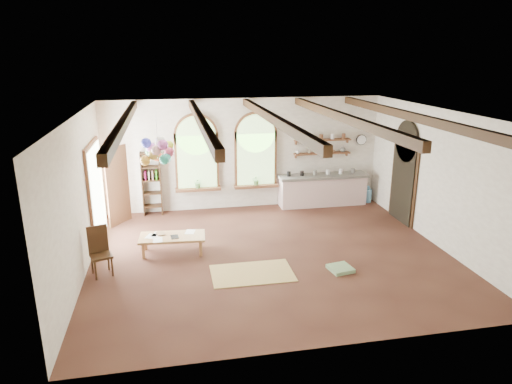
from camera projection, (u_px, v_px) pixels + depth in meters
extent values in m
plane|color=#512E21|center=(271.00, 255.00, 10.40)|extent=(8.00, 8.00, 0.00)
cube|color=brown|center=(197.00, 162.00, 12.95)|extent=(1.24, 0.08, 1.64)
cylinder|color=brown|center=(196.00, 135.00, 12.73)|extent=(1.24, 0.08, 1.24)
cube|color=#8CB36B|center=(197.00, 162.00, 12.91)|extent=(1.10, 0.04, 1.50)
cube|color=brown|center=(198.00, 189.00, 13.10)|extent=(1.30, 0.28, 0.08)
cube|color=brown|center=(256.00, 159.00, 13.26)|extent=(1.24, 0.08, 1.64)
cylinder|color=brown|center=(256.00, 133.00, 13.04)|extent=(1.24, 0.08, 1.24)
cube|color=#8CB36B|center=(256.00, 159.00, 13.22)|extent=(1.10, 0.04, 1.50)
cube|color=brown|center=(256.00, 186.00, 13.40)|extent=(1.30, 0.28, 0.08)
cube|color=brown|center=(96.00, 193.00, 11.03)|extent=(0.10, 1.90, 2.50)
cube|color=black|center=(403.00, 182.00, 12.20)|extent=(0.10, 1.30, 2.40)
cube|color=beige|center=(322.00, 191.00, 13.70)|extent=(2.60, 0.55, 0.86)
cube|color=slate|center=(323.00, 176.00, 13.56)|extent=(2.68, 0.62, 0.08)
cube|color=brown|center=(322.00, 153.00, 13.54)|extent=(1.70, 0.24, 0.04)
cube|color=brown|center=(323.00, 140.00, 13.42)|extent=(1.70, 0.24, 0.04)
cylinder|color=black|center=(361.00, 140.00, 13.73)|extent=(0.32, 0.04, 0.32)
cube|color=#3B2212|center=(142.00, 184.00, 12.71)|extent=(0.03, 0.32, 1.80)
cube|color=#3B2212|center=(161.00, 183.00, 12.81)|extent=(0.03, 0.32, 1.80)
cube|color=tan|center=(172.00, 237.00, 10.38)|extent=(1.52, 0.78, 0.05)
cube|color=tan|center=(143.00, 251.00, 10.14)|extent=(0.07, 0.07, 0.37)
cube|color=tan|center=(201.00, 248.00, 10.28)|extent=(0.07, 0.07, 0.37)
cube|color=tan|center=(146.00, 243.00, 10.59)|extent=(0.07, 0.07, 0.37)
cube|color=tan|center=(201.00, 240.00, 10.74)|extent=(0.07, 0.07, 0.37)
cube|color=#3B2212|center=(101.00, 256.00, 9.33)|extent=(0.52, 0.52, 0.05)
cube|color=#3B2212|center=(98.00, 239.00, 9.40)|extent=(0.40, 0.17, 0.60)
cube|color=tan|center=(252.00, 273.00, 9.51)|extent=(1.70, 1.05, 0.02)
cube|color=gray|center=(340.00, 269.00, 9.64)|extent=(0.53, 0.53, 0.08)
cylinder|color=#5FA1CC|center=(367.00, 196.00, 14.03)|extent=(0.27, 0.27, 0.40)
sphere|color=#5FA1CC|center=(368.00, 188.00, 13.95)|extent=(0.14, 0.14, 0.14)
cylinder|color=#5FA1CC|center=(353.00, 196.00, 13.94)|extent=(0.28, 0.28, 0.41)
sphere|color=#5FA1CC|center=(354.00, 188.00, 13.87)|extent=(0.15, 0.15, 0.15)
cylinder|color=white|center=(157.00, 131.00, 9.90)|extent=(0.01, 0.01, 0.85)
sphere|color=#28AF97|center=(166.00, 159.00, 10.07)|extent=(0.23, 0.23, 0.23)
sphere|color=#C74265|center=(169.00, 152.00, 10.14)|extent=(0.23, 0.23, 0.23)
sphere|color=#D9FF35|center=(169.00, 146.00, 10.25)|extent=(0.23, 0.23, 0.23)
sphere|color=white|center=(160.00, 141.00, 10.13)|extent=(0.23, 0.23, 0.23)
sphere|color=#FD4D28|center=(157.00, 156.00, 10.30)|extent=(0.23, 0.23, 0.23)
sphere|color=#48A856|center=(150.00, 151.00, 10.26)|extent=(0.23, 0.23, 0.23)
sphere|color=#E374F6|center=(151.00, 147.00, 10.05)|extent=(0.23, 0.23, 0.23)
sphere|color=blue|center=(146.00, 143.00, 9.93)|extent=(0.23, 0.23, 0.23)
sphere|color=gold|center=(145.00, 161.00, 9.89)|extent=(0.23, 0.23, 0.23)
sphere|color=gold|center=(154.00, 155.00, 9.89)|extent=(0.23, 0.23, 0.23)
sphere|color=#D29BA2|center=(156.00, 150.00, 9.77)|extent=(0.23, 0.23, 0.23)
sphere|color=#C755BA|center=(163.00, 145.00, 9.71)|extent=(0.23, 0.23, 0.23)
sphere|color=#28AF97|center=(164.00, 159.00, 10.00)|extent=(0.23, 0.23, 0.23)
imported|color=olive|center=(157.00, 234.00, 10.43)|extent=(0.23, 0.29, 0.02)
cube|color=black|center=(175.00, 237.00, 10.30)|extent=(0.19, 0.26, 0.01)
imported|color=#598C4C|center=(198.00, 183.00, 13.01)|extent=(0.27, 0.23, 0.30)
imported|color=#598C4C|center=(256.00, 180.00, 13.32)|extent=(0.27, 0.23, 0.30)
imported|color=white|center=(298.00, 152.00, 13.38)|extent=(0.12, 0.10, 0.10)
imported|color=beige|center=(309.00, 152.00, 13.44)|extent=(0.10, 0.10, 0.09)
imported|color=beige|center=(321.00, 152.00, 13.51)|extent=(0.22, 0.22, 0.05)
imported|color=#8C664C|center=(332.00, 151.00, 13.58)|extent=(0.20, 0.20, 0.06)
imported|color=slate|center=(343.00, 149.00, 13.62)|extent=(0.18, 0.18, 0.19)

